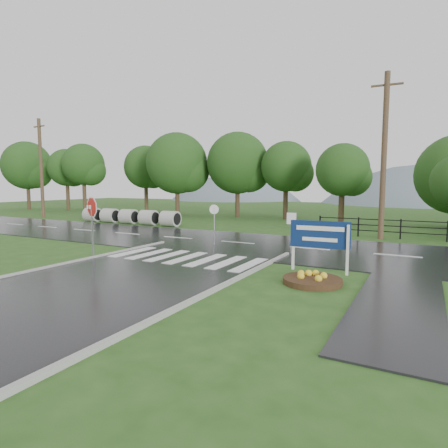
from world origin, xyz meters
The scene contains 16 objects.
ground centered at (0.00, 0.00, 0.00)m, with size 120.00×120.00×0.00m, color #274F1A.
main_road centered at (0.00, 10.00, 0.00)m, with size 90.00×8.00×0.04m, color black.
walkway centered at (8.50, 4.00, 0.00)m, with size 2.20×11.00×0.04m, color #232326.
crosswalk centered at (0.00, 5.00, 0.06)m, with size 6.50×2.80×0.02m.
curb_right centered at (3.55, -4.00, 0.00)m, with size 0.15×24.00×0.12m, color #A3A39B.
fence_west centered at (7.75, 16.00, 0.72)m, with size 9.58×0.08×1.20m.
hills centered at (3.49, 65.00, -15.54)m, with size 102.00×48.00×48.00m.
treeline centered at (1.00, 24.00, 0.00)m, with size 83.20×5.20×10.00m.
culvert_pipes centered at (-12.47, 15.00, 0.60)m, with size 9.70×1.20×1.20m.
stop_sign centered at (-3.81, 3.36, 1.98)m, with size 1.22×0.40×2.86m.
estate_billboard centered at (5.67, 5.31, 1.30)m, with size 2.16×0.17×1.89m.
flower_bed centered at (5.89, 3.61, 0.14)m, with size 1.90×1.90×0.38m.
reg_sign_small centered at (3.65, 8.18, 1.39)m, with size 0.43×0.08×1.93m.
reg_sign_round centered at (-0.77, 8.78, 1.38)m, with size 0.49×0.15×2.16m.
utility_pole_west centered at (-24.02, 15.50, 4.83)m, with size 1.69×0.32×9.51m.
utility_pole_east centered at (6.72, 15.50, 4.87)m, with size 1.71×0.32×9.59m.
Camera 1 is at (9.03, -8.19, 3.20)m, focal length 30.00 mm.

